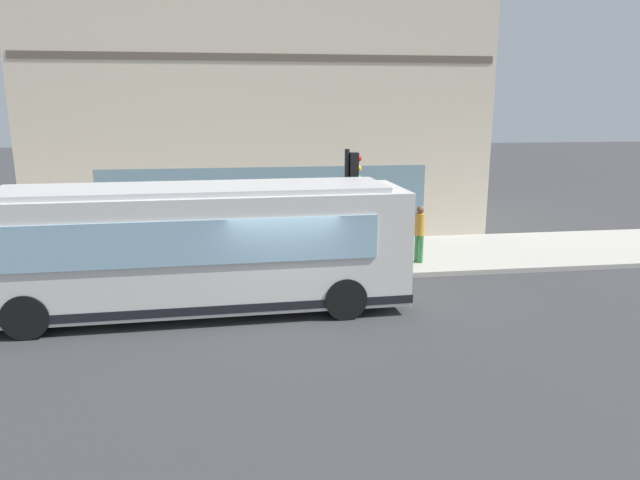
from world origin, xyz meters
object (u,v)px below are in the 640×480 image
fire_hydrant (291,235)px  pedestrian_near_hydrant (30,240)px  city_bus_nearside (196,249)px  pedestrian_by_light_pole (420,230)px  traffic_light_near_corner (351,187)px  newspaper_vending_box (75,263)px

fire_hydrant → pedestrian_near_hydrant: size_ratio=0.41×
city_bus_nearside → pedestrian_by_light_pole: (3.02, -6.53, -0.38)m
pedestrian_by_light_pole → pedestrian_near_hydrant: bearing=88.6°
fire_hydrant → pedestrian_near_hydrant: pedestrian_near_hydrant is taller
fire_hydrant → pedestrian_by_light_pole: 4.70m
pedestrian_near_hydrant → fire_hydrant: bearing=-72.0°
traffic_light_near_corner → pedestrian_near_hydrant: (0.92, 9.12, -1.45)m
pedestrian_by_light_pole → newspaper_vending_box: pedestrian_by_light_pole is taller
newspaper_vending_box → pedestrian_by_light_pole: bearing=-88.1°
city_bus_nearside → newspaper_vending_box: 4.56m
city_bus_nearside → traffic_light_near_corner: bearing=-60.7°
city_bus_nearside → newspaper_vending_box: size_ratio=11.23×
pedestrian_near_hydrant → pedestrian_by_light_pole: pedestrian_near_hydrant is taller
city_bus_nearside → pedestrian_by_light_pole: bearing=-65.2°
traffic_light_near_corner → pedestrian_by_light_pole: traffic_light_near_corner is taller
traffic_light_near_corner → pedestrian_near_hydrant: traffic_light_near_corner is taller
city_bus_nearside → pedestrian_near_hydrant: bearing=55.9°
pedestrian_near_hydrant → newspaper_vending_box: 1.56m
fire_hydrant → newspaper_vending_box: newspaper_vending_box is taller
pedestrian_near_hydrant → city_bus_nearside: bearing=-124.1°
traffic_light_near_corner → fire_hydrant: 4.28m
pedestrian_near_hydrant → pedestrian_by_light_pole: bearing=-91.4°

